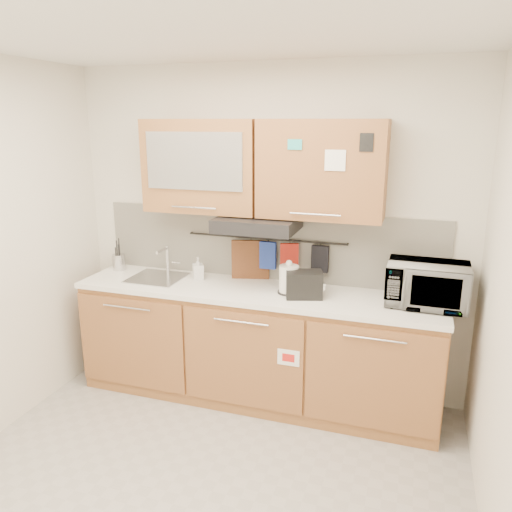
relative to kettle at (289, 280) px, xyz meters
The scene contains 19 objects.
floor 1.59m from the kettle, 102.57° to the right, with size 3.20×3.20×0.00m, color #9E9993.
ceiling 1.99m from the kettle, 102.57° to the right, with size 3.20×3.20×0.00m, color white.
wall_back 0.50m from the kettle, 130.40° to the left, with size 3.20×3.20×0.00m, color silver.
base_cabinet 0.67m from the kettle, behind, with size 2.80×0.64×0.88m.
countertop 0.29m from the kettle, behind, with size 2.82×0.62×0.04m, color white.
backsplash 0.44m from the kettle, 131.51° to the left, with size 2.80×0.02×0.56m, color silver.
upper_cabinets 0.86m from the kettle, 153.52° to the left, with size 1.82×0.37×0.70m.
range_hood 0.48m from the kettle, 166.94° to the left, with size 0.60×0.46×0.10m, color black.
sink 1.12m from the kettle, behind, with size 0.42×0.40×0.26m.
utensil_rail 0.44m from the kettle, 135.39° to the left, with size 0.02×0.02×1.30m, color black.
utensil_crock 1.55m from the kettle, behind, with size 0.13×0.13×0.28m.
kettle is the anchor object (origin of this frame).
toaster 0.14m from the kettle, 24.75° to the right, with size 0.29×0.23×0.20m.
microwave 0.98m from the kettle, ahead, with size 0.54×0.37×0.30m, color #999999.
soap_bottle 0.80m from the kettle, behind, with size 0.08×0.08×0.18m, color #999999.
cutting_board 0.46m from the kettle, 147.38° to the left, with size 0.31×0.02×0.38m, color brown.
oven_mitt 0.36m from the kettle, 134.01° to the left, with size 0.13×0.03×0.22m, color navy.
dark_pouch 0.33m from the kettle, 53.52° to the left, with size 0.13×0.04×0.21m, color black.
pot_holder 0.29m from the kettle, 104.12° to the left, with size 0.14×0.02×0.18m, color #AF2117.
Camera 1 is at (1.12, -2.25, 2.17)m, focal length 35.00 mm.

